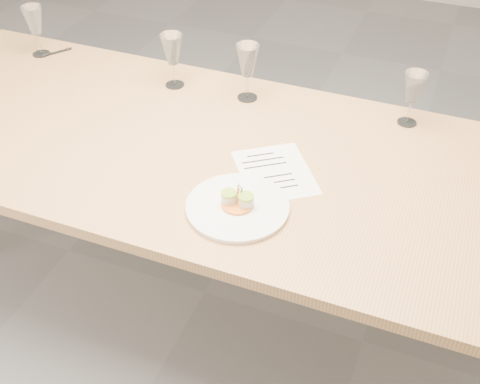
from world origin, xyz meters
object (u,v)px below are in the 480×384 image
at_px(dinner_plate, 238,206).
at_px(wine_glass_2, 248,62).
at_px(dining_table, 197,161).
at_px(wine_glass_0, 34,21).
at_px(wine_glass_1, 172,50).
at_px(wine_glass_3, 414,89).
at_px(recipe_sheet, 275,172).
at_px(ballpoint_pen, 57,52).

distance_m(dinner_plate, wine_glass_2, 0.65).
bearing_deg(dinner_plate, dining_table, 134.65).
distance_m(wine_glass_0, wine_glass_1, 0.64).
distance_m(wine_glass_0, wine_glass_3, 1.52).
height_order(dinner_plate, wine_glass_1, wine_glass_1).
height_order(dining_table, recipe_sheet, recipe_sheet).
xyz_separation_m(dinner_plate, wine_glass_0, (-1.14, 0.62, 0.13)).
distance_m(recipe_sheet, wine_glass_3, 0.58).
distance_m(recipe_sheet, ballpoint_pen, 1.21).
bearing_deg(ballpoint_pen, wine_glass_3, -55.08).
distance_m(recipe_sheet, wine_glass_1, 0.68).
bearing_deg(ballpoint_pen, wine_glass_1, -61.06).
bearing_deg(wine_glass_1, wine_glass_3, 4.03).
height_order(wine_glass_1, wine_glass_2, wine_glass_2).
bearing_deg(wine_glass_1, ballpoint_pen, 174.08).
xyz_separation_m(dining_table, wine_glass_2, (0.05, 0.35, 0.22)).
bearing_deg(recipe_sheet, dining_table, 135.25).
bearing_deg(ballpoint_pen, dinner_plate, -86.10).
relative_size(ballpoint_pen, wine_glass_3, 0.58).
relative_size(dining_table, ballpoint_pen, 21.13).
bearing_deg(wine_glass_3, dinner_plate, -120.58).
xyz_separation_m(wine_glass_0, wine_glass_2, (0.94, -0.01, 0.00)).
relative_size(dinner_plate, wine_glass_0, 1.46).
bearing_deg(wine_glass_0, wine_glass_1, -2.48).
distance_m(ballpoint_pen, wine_glass_3, 1.47).
xyz_separation_m(dinner_plate, wine_glass_3, (0.38, 0.65, 0.13)).
distance_m(dinner_plate, wine_glass_3, 0.77).
bearing_deg(dining_table, recipe_sheet, -9.24).
distance_m(dining_table, wine_glass_1, 0.47).
xyz_separation_m(dining_table, wine_glass_1, (-0.25, 0.33, 0.21)).
bearing_deg(wine_glass_1, wine_glass_2, 2.63).
bearing_deg(dinner_plate, wine_glass_0, 151.54).
xyz_separation_m(dinner_plate, recipe_sheet, (0.04, 0.21, -0.01)).
relative_size(dinner_plate, recipe_sheet, 0.85).
bearing_deg(dinner_plate, wine_glass_1, 130.20).
bearing_deg(dining_table, wine_glass_2, 81.64).
bearing_deg(recipe_sheet, wine_glass_1, 109.33).
relative_size(dining_table, recipe_sheet, 6.72).
bearing_deg(dinner_plate, wine_glass_3, 59.42).
bearing_deg(ballpoint_pen, wine_glass_0, 155.88).
bearing_deg(ballpoint_pen, dining_table, -80.52).
xyz_separation_m(dinner_plate, wine_glass_1, (-0.50, 0.59, 0.13)).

